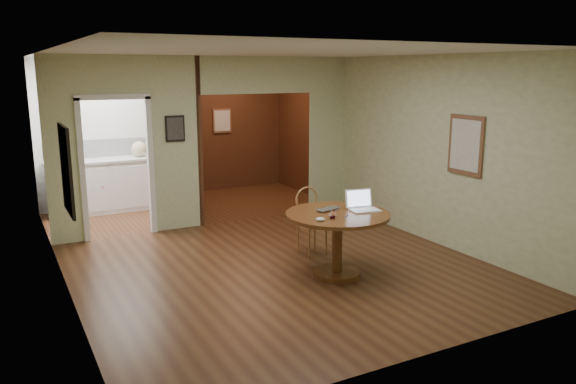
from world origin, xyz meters
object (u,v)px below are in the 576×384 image
chair (310,217)px  closed_laptop (331,210)px  dining_table (337,229)px  open_laptop (362,205)px

chair → closed_laptop: chair is taller
closed_laptop → dining_table: bearing=-96.5°
closed_laptop → open_laptop: bearing=-33.6°
chair → open_laptop: bearing=-80.5°
dining_table → chair: chair is taller
dining_table → open_laptop: size_ratio=3.29×
dining_table → open_laptop: 0.45m
dining_table → chair: (0.14, 0.91, -0.07)m
chair → closed_laptop: 0.86m
dining_table → chair: bearing=81.0°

